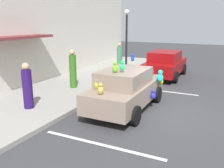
{
  "coord_description": "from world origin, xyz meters",
  "views": [
    {
      "loc": [
        -8.08,
        -1.88,
        3.21
      ],
      "look_at": [
        0.03,
        2.07,
        0.9
      ],
      "focal_mm": 39.13,
      "sensor_mm": 36.0,
      "label": 1
    }
  ],
  "objects_px": {
    "plush_covered_car": "(126,89)",
    "pedestrian_by_lamp": "(120,59)",
    "street_lamp_post": "(126,36)",
    "pedestrian_near_shopfront": "(73,70)",
    "pedestrian_walking_past": "(27,87)",
    "parked_sedan_behind": "(165,64)",
    "teddy_bear_on_sidewalk": "(107,75)"
  },
  "relations": [
    {
      "from": "plush_covered_car",
      "to": "pedestrian_near_shopfront",
      "type": "relative_size",
      "value": 2.28
    },
    {
      "from": "pedestrian_walking_past",
      "to": "pedestrian_by_lamp",
      "type": "relative_size",
      "value": 0.93
    },
    {
      "from": "pedestrian_walking_past",
      "to": "plush_covered_car",
      "type": "bearing_deg",
      "value": -59.62
    },
    {
      "from": "street_lamp_post",
      "to": "pedestrian_near_shopfront",
      "type": "distance_m",
      "value": 4.03
    },
    {
      "from": "plush_covered_car",
      "to": "pedestrian_near_shopfront",
      "type": "bearing_deg",
      "value": 68.5
    },
    {
      "from": "pedestrian_near_shopfront",
      "to": "street_lamp_post",
      "type": "bearing_deg",
      "value": -19.01
    },
    {
      "from": "pedestrian_near_shopfront",
      "to": "pedestrian_by_lamp",
      "type": "bearing_deg",
      "value": -5.99
    },
    {
      "from": "teddy_bear_on_sidewalk",
      "to": "parked_sedan_behind",
      "type": "bearing_deg",
      "value": -41.23
    },
    {
      "from": "plush_covered_car",
      "to": "pedestrian_near_shopfront",
      "type": "height_order",
      "value": "plush_covered_car"
    },
    {
      "from": "parked_sedan_behind",
      "to": "street_lamp_post",
      "type": "distance_m",
      "value": 2.85
    },
    {
      "from": "parked_sedan_behind",
      "to": "pedestrian_by_lamp",
      "type": "distance_m",
      "value": 2.79
    },
    {
      "from": "parked_sedan_behind",
      "to": "pedestrian_near_shopfront",
      "type": "relative_size",
      "value": 2.23
    },
    {
      "from": "plush_covered_car",
      "to": "pedestrian_by_lamp",
      "type": "xyz_separation_m",
      "value": [
        5.64,
        2.81,
        0.19
      ]
    },
    {
      "from": "pedestrian_near_shopfront",
      "to": "pedestrian_by_lamp",
      "type": "height_order",
      "value": "pedestrian_near_shopfront"
    },
    {
      "from": "pedestrian_near_shopfront",
      "to": "pedestrian_walking_past",
      "type": "distance_m",
      "value": 3.1
    },
    {
      "from": "street_lamp_post",
      "to": "pedestrian_by_lamp",
      "type": "distance_m",
      "value": 1.83
    },
    {
      "from": "teddy_bear_on_sidewalk",
      "to": "pedestrian_near_shopfront",
      "type": "relative_size",
      "value": 0.35
    },
    {
      "from": "street_lamp_post",
      "to": "teddy_bear_on_sidewalk",
      "type": "bearing_deg",
      "value": 163.52
    },
    {
      "from": "plush_covered_car",
      "to": "teddy_bear_on_sidewalk",
      "type": "height_order",
      "value": "plush_covered_car"
    },
    {
      "from": "pedestrian_walking_past",
      "to": "pedestrian_by_lamp",
      "type": "bearing_deg",
      "value": -2.12
    },
    {
      "from": "teddy_bear_on_sidewalk",
      "to": "pedestrian_walking_past",
      "type": "xyz_separation_m",
      "value": [
        -5.09,
        0.58,
        0.49
      ]
    },
    {
      "from": "street_lamp_post",
      "to": "pedestrian_walking_past",
      "type": "relative_size",
      "value": 2.23
    },
    {
      "from": "pedestrian_walking_past",
      "to": "parked_sedan_behind",
      "type": "bearing_deg",
      "value": -21.01
    },
    {
      "from": "plush_covered_car",
      "to": "street_lamp_post",
      "type": "xyz_separation_m",
      "value": [
        4.85,
        2.04,
        1.64
      ]
    },
    {
      "from": "street_lamp_post",
      "to": "pedestrian_walking_past",
      "type": "distance_m",
      "value": 6.9
    },
    {
      "from": "parked_sedan_behind",
      "to": "teddy_bear_on_sidewalk",
      "type": "height_order",
      "value": "parked_sedan_behind"
    },
    {
      "from": "pedestrian_walking_past",
      "to": "pedestrian_by_lamp",
      "type": "height_order",
      "value": "pedestrian_by_lamp"
    },
    {
      "from": "teddy_bear_on_sidewalk",
      "to": "pedestrian_near_shopfront",
      "type": "height_order",
      "value": "pedestrian_near_shopfront"
    },
    {
      "from": "plush_covered_car",
      "to": "pedestrian_near_shopfront",
      "type": "distance_m",
      "value": 3.51
    },
    {
      "from": "plush_covered_car",
      "to": "parked_sedan_behind",
      "type": "height_order",
      "value": "plush_covered_car"
    },
    {
      "from": "parked_sedan_behind",
      "to": "pedestrian_walking_past",
      "type": "xyz_separation_m",
      "value": [
        -7.88,
        3.02,
        0.14
      ]
    },
    {
      "from": "plush_covered_car",
      "to": "parked_sedan_behind",
      "type": "xyz_separation_m",
      "value": [
        6.07,
        0.06,
        -0.01
      ]
    }
  ]
}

